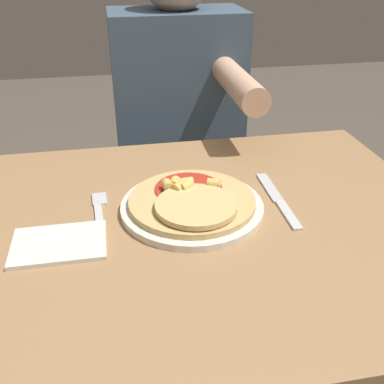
{
  "coord_description": "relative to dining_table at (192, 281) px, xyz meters",
  "views": [
    {
      "loc": [
        -0.13,
        -0.68,
        1.24
      ],
      "look_at": [
        0.01,
        0.04,
        0.82
      ],
      "focal_mm": 42.0,
      "sensor_mm": 36.0,
      "label": 1
    }
  ],
  "objects": [
    {
      "name": "dining_table",
      "position": [
        0.0,
        0.0,
        0.0
      ],
      "size": [
        0.99,
        0.74,
        0.78
      ],
      "color": "#9E754C",
      "rests_on": "ground_plane"
    },
    {
      "name": "plate",
      "position": [
        0.01,
        0.04,
        0.15
      ],
      "size": [
        0.27,
        0.27,
        0.01
      ],
      "color": "silver",
      "rests_on": "dining_table"
    },
    {
      "name": "pizza",
      "position": [
        0.01,
        0.04,
        0.17
      ],
      "size": [
        0.24,
        0.24,
        0.04
      ],
      "color": "tan",
      "rests_on": "plate"
    },
    {
      "name": "fork",
      "position": [
        -0.17,
        0.06,
        0.14
      ],
      "size": [
        0.03,
        0.18,
        0.0
      ],
      "color": "silver",
      "rests_on": "dining_table"
    },
    {
      "name": "knife",
      "position": [
        0.18,
        0.04,
        0.14
      ],
      "size": [
        0.02,
        0.22,
        0.0
      ],
      "color": "silver",
      "rests_on": "dining_table"
    },
    {
      "name": "napkin",
      "position": [
        -0.24,
        -0.03,
        0.15
      ],
      "size": [
        0.16,
        0.11,
        0.01
      ],
      "color": "silver",
      "rests_on": "dining_table"
    },
    {
      "name": "person_diner",
      "position": [
        0.08,
        0.65,
        0.09
      ],
      "size": [
        0.39,
        0.52,
        1.24
      ],
      "color": "#2D2D38",
      "rests_on": "ground_plane"
    }
  ]
}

